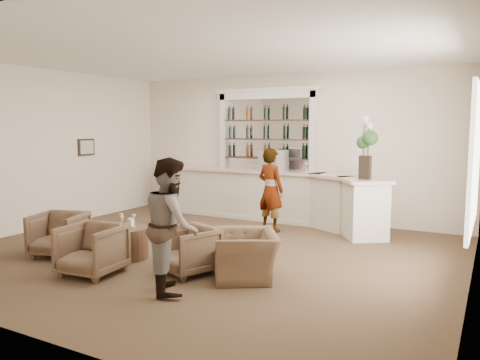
% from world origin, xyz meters
% --- Properties ---
extents(ground, '(8.00, 8.00, 0.00)m').
position_xyz_m(ground, '(0.00, 0.00, 0.00)').
color(ground, brown).
rests_on(ground, ground).
extents(room_shell, '(8.04, 7.02, 3.32)m').
position_xyz_m(room_shell, '(0.16, 0.71, 2.34)').
color(room_shell, beige).
rests_on(room_shell, ground).
extents(bar_counter, '(5.72, 1.80, 1.14)m').
position_xyz_m(bar_counter, '(-0.16, 3.00, 0.57)').
color(bar_counter, white).
rests_on(bar_counter, ground).
extents(back_bar_alcove, '(2.64, 0.25, 3.00)m').
position_xyz_m(back_bar_alcove, '(-0.50, 3.41, 2.03)').
color(back_bar_alcove, white).
rests_on(back_bar_alcove, ground).
extents(cocktail_table, '(0.71, 0.71, 0.50)m').
position_xyz_m(cocktail_table, '(-0.94, -0.86, 0.25)').
color(cocktail_table, '#4E3121').
rests_on(cocktail_table, ground).
extents(sommelier, '(0.70, 0.56, 1.69)m').
position_xyz_m(sommelier, '(0.26, 2.05, 0.84)').
color(sommelier, gray).
rests_on(sommelier, ground).
extents(guest, '(1.04, 1.06, 1.73)m').
position_xyz_m(guest, '(0.62, -1.72, 0.86)').
color(guest, gray).
rests_on(guest, ground).
extents(armchair_left, '(0.97, 0.99, 0.72)m').
position_xyz_m(armchair_left, '(-2.02, -1.28, 0.36)').
color(armchair_left, brown).
rests_on(armchair_left, ground).
extents(armchair_center, '(0.85, 0.87, 0.73)m').
position_xyz_m(armchair_center, '(-0.79, -1.74, 0.36)').
color(armchair_center, brown).
rests_on(armchair_center, ground).
extents(armchair_right, '(0.96, 0.97, 0.68)m').
position_xyz_m(armchair_right, '(0.39, -1.02, 0.34)').
color(armchair_right, brown).
rests_on(armchair_right, ground).
extents(armchair_far, '(1.27, 1.30, 0.64)m').
position_xyz_m(armchair_far, '(1.20, -0.79, 0.32)').
color(armchair_far, brown).
rests_on(armchair_far, ground).
extents(espresso_machine, '(0.61, 0.55, 0.46)m').
position_xyz_m(espresso_machine, '(-0.11, 2.97, 1.37)').
color(espresso_machine, silver).
rests_on(espresso_machine, bar_counter).
extents(flower_vase, '(0.31, 0.31, 1.16)m').
position_xyz_m(flower_vase, '(2.08, 2.31, 1.79)').
color(flower_vase, black).
rests_on(flower_vase, bar_counter).
extents(wine_glass_bar_left, '(0.07, 0.07, 0.21)m').
position_xyz_m(wine_glass_bar_left, '(0.07, 2.98, 1.25)').
color(wine_glass_bar_left, white).
rests_on(wine_glass_bar_left, bar_counter).
extents(wine_glass_bar_right, '(0.07, 0.07, 0.21)m').
position_xyz_m(wine_glass_bar_right, '(0.64, 3.06, 1.25)').
color(wine_glass_bar_right, white).
rests_on(wine_glass_bar_right, bar_counter).
extents(wine_glass_tbl_a, '(0.07, 0.07, 0.21)m').
position_xyz_m(wine_glass_tbl_a, '(-1.06, -0.83, 0.60)').
color(wine_glass_tbl_a, white).
rests_on(wine_glass_tbl_a, cocktail_table).
extents(wine_glass_tbl_b, '(0.07, 0.07, 0.21)m').
position_xyz_m(wine_glass_tbl_b, '(-0.84, -0.78, 0.60)').
color(wine_glass_tbl_b, white).
rests_on(wine_glass_tbl_b, cocktail_table).
extents(wine_glass_tbl_c, '(0.07, 0.07, 0.21)m').
position_xyz_m(wine_glass_tbl_c, '(-0.90, -0.99, 0.60)').
color(wine_glass_tbl_c, white).
rests_on(wine_glass_tbl_c, cocktail_table).
extents(napkin_holder, '(0.08, 0.08, 0.12)m').
position_xyz_m(napkin_holder, '(-0.96, -0.72, 0.56)').
color(napkin_holder, white).
rests_on(napkin_holder, cocktail_table).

